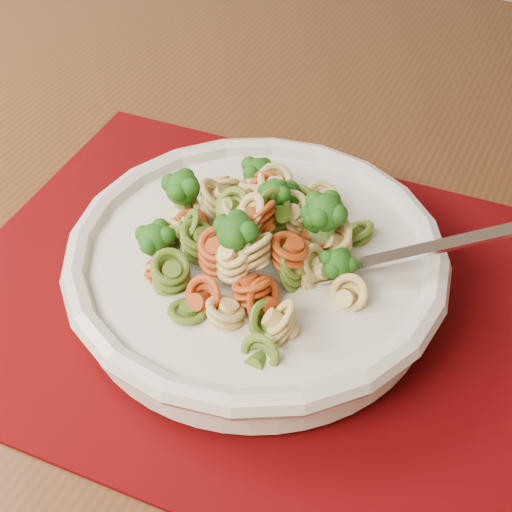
% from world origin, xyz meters
% --- Properties ---
extents(dining_table, '(1.60, 1.06, 0.78)m').
position_xyz_m(dining_table, '(0.69, 0.72, 0.69)').
color(dining_table, '#512A16').
rests_on(dining_table, ground).
extents(placemat, '(0.48, 0.38, 0.00)m').
position_xyz_m(placemat, '(0.62, 0.60, 0.78)').
color(placemat, '#560306').
rests_on(placemat, dining_table).
extents(pasta_bowl, '(0.29, 0.29, 0.05)m').
position_xyz_m(pasta_bowl, '(0.62, 0.60, 0.81)').
color(pasta_bowl, beige).
rests_on(pasta_bowl, placemat).
extents(pasta_broccoli_heap, '(0.24, 0.24, 0.06)m').
position_xyz_m(pasta_broccoli_heap, '(0.62, 0.60, 0.83)').
color(pasta_broccoli_heap, tan).
rests_on(pasta_broccoli_heap, pasta_bowl).
extents(fork, '(0.18, 0.09, 0.08)m').
position_xyz_m(fork, '(0.67, 0.60, 0.83)').
color(fork, silver).
rests_on(fork, pasta_bowl).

